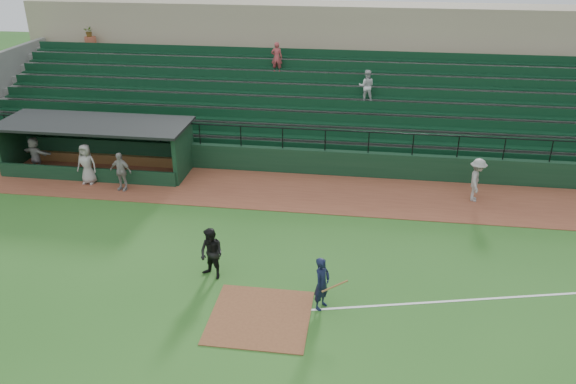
# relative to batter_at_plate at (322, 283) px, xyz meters

# --- Properties ---
(ground) EXTENTS (90.00, 90.00, 0.00)m
(ground) POSITION_rel_batter_at_plate_xyz_m (-1.79, 0.22, -0.87)
(ground) COLOR #275A1D
(ground) RESTS_ON ground
(warning_track) EXTENTS (40.00, 4.00, 0.03)m
(warning_track) POSITION_rel_batter_at_plate_xyz_m (-1.79, 8.22, -0.86)
(warning_track) COLOR brown
(warning_track) RESTS_ON ground
(home_plate_dirt) EXTENTS (3.00, 3.00, 0.03)m
(home_plate_dirt) POSITION_rel_batter_at_plate_xyz_m (-1.79, -0.78, -0.86)
(home_plate_dirt) COLOR brown
(home_plate_dirt) RESTS_ON ground
(foul_line) EXTENTS (17.49, 4.44, 0.01)m
(foul_line) POSITION_rel_batter_at_plate_xyz_m (6.21, 1.42, -0.87)
(foul_line) COLOR white
(foul_line) RESTS_ON ground
(stadium_structure) EXTENTS (38.00, 13.08, 6.40)m
(stadium_structure) POSITION_rel_batter_at_plate_xyz_m (-1.80, 16.68, 1.43)
(stadium_structure) COLOR black
(stadium_structure) RESTS_ON ground
(dugout) EXTENTS (8.90, 3.20, 2.42)m
(dugout) POSITION_rel_batter_at_plate_xyz_m (-11.54, 9.78, 0.46)
(dugout) COLOR black
(dugout) RESTS_ON ground
(batter_at_plate) EXTENTS (1.13, 0.76, 1.75)m
(batter_at_plate) POSITION_rel_batter_at_plate_xyz_m (0.00, 0.00, 0.00)
(batter_at_plate) COLOR black
(batter_at_plate) RESTS_ON ground
(umpire) EXTENTS (1.09, 1.01, 1.81)m
(umpire) POSITION_rel_batter_at_plate_xyz_m (-3.77, 1.16, 0.03)
(umpire) COLOR black
(umpire) RESTS_ON ground
(runner) EXTENTS (0.91, 1.32, 1.89)m
(runner) POSITION_rel_batter_at_plate_xyz_m (5.82, 8.44, 0.10)
(runner) COLOR gray
(runner) RESTS_ON warning_track
(dugout_player_a) EXTENTS (1.08, 0.58, 1.76)m
(dugout_player_a) POSITION_rel_batter_at_plate_xyz_m (-9.55, 7.34, 0.03)
(dugout_player_a) COLOR #9A9590
(dugout_player_a) RESTS_ON warning_track
(dugout_player_b) EXTENTS (0.93, 0.62, 1.87)m
(dugout_player_b) POSITION_rel_batter_at_plate_xyz_m (-11.35, 7.79, 0.09)
(dugout_player_b) COLOR #9A9590
(dugout_player_b) RESTS_ON warning_track
(dugout_player_c) EXTENTS (1.66, 0.88, 1.71)m
(dugout_player_c) POSITION_rel_batter_at_plate_xyz_m (-14.41, 8.76, 0.01)
(dugout_player_c) COLOR gray
(dugout_player_c) RESTS_ON warning_track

